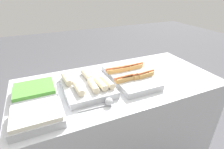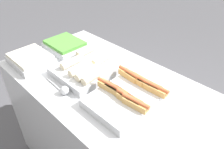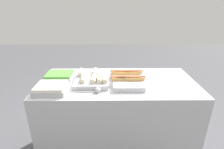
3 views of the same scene
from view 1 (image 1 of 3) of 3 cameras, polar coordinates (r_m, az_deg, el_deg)
The scene contains 6 objects.
counter at distance 1.73m, azimuth 1.98°, elevation -15.95°, with size 1.67×0.80×0.93m.
tray_hotdogs at distance 1.47m, azimuth 5.75°, elevation -0.29°, with size 0.36×0.52×0.10m.
tray_wraps at distance 1.34m, azimuth -8.13°, elevation -3.45°, with size 0.35×0.44×0.10m.
tray_side_front at distance 1.13m, azimuth -23.33°, elevation -12.44°, with size 0.29×0.24×0.07m.
tray_side_back at distance 1.37m, azimuth -23.93°, elevation -5.05°, with size 0.29×0.24×0.07m.
serving_spoon_near at distance 1.17m, azimuth -1.57°, elevation -9.08°, with size 0.23×0.05×0.05m.
Camera 1 is at (-0.56, -1.13, 1.65)m, focal length 28.00 mm.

